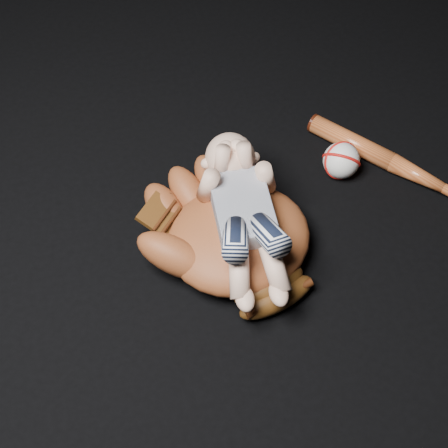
{
  "coord_description": "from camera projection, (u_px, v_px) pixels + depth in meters",
  "views": [
    {
      "loc": [
        -0.29,
        -0.78,
        1.14
      ],
      "look_at": [
        -0.09,
        0.01,
        0.07
      ],
      "focal_mm": 55.0,
      "sensor_mm": 36.0,
      "label": 1
    }
  ],
  "objects": [
    {
      "name": "baseball_glove",
      "position": [
        238.0,
        233.0,
        1.34
      ],
      "size": [
        0.46,
        0.5,
        0.13
      ],
      "primitive_type": null,
      "rotation": [
        0.0,
        0.0,
        0.29
      ],
      "color": "brown",
      "rests_on": "ground"
    },
    {
      "name": "baseball_bat",
      "position": [
        403.0,
        168.0,
        1.5
      ],
      "size": [
        0.33,
        0.39,
        0.04
      ],
      "primitive_type": null,
      "rotation": [
        0.0,
        0.0,
        0.69
      ],
      "color": "#AC4D21",
      "rests_on": "ground"
    },
    {
      "name": "baseball",
      "position": [
        341.0,
        160.0,
        1.49
      ],
      "size": [
        0.1,
        0.1,
        0.08
      ],
      "primitive_type": "sphere",
      "rotation": [
        0.0,
        0.0,
        -0.2
      ],
      "color": "white",
      "rests_on": "ground"
    },
    {
      "name": "newborn_baby",
      "position": [
        246.0,
        217.0,
        1.29
      ],
      "size": [
        0.2,
        0.39,
        0.16
      ],
      "primitive_type": null,
      "rotation": [
        0.0,
        0.0,
        -0.06
      ],
      "color": "#E0AD90",
      "rests_on": "baseball_glove"
    }
  ]
}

